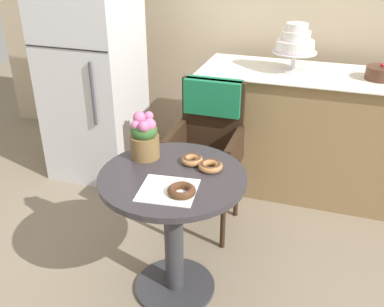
% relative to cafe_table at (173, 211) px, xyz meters
% --- Properties ---
extents(ground_plane, '(8.00, 8.00, 0.00)m').
position_rel_cafe_table_xyz_m(ground_plane, '(0.00, 0.00, -0.51)').
color(ground_plane, gray).
extents(cafe_table, '(0.72, 0.72, 0.72)m').
position_rel_cafe_table_xyz_m(cafe_table, '(0.00, 0.00, 0.00)').
color(cafe_table, '#332D33').
rests_on(cafe_table, ground).
extents(wicker_chair, '(0.42, 0.45, 0.95)m').
position_rel_cafe_table_xyz_m(wicker_chair, '(-0.02, 0.70, 0.13)').
color(wicker_chair, '#332114').
rests_on(wicker_chair, ground).
extents(paper_napkin, '(0.28, 0.27, 0.00)m').
position_rel_cafe_table_xyz_m(paper_napkin, '(0.03, -0.14, 0.21)').
color(paper_napkin, white).
rests_on(paper_napkin, cafe_table).
extents(donut_front, '(0.12, 0.12, 0.04)m').
position_rel_cafe_table_xyz_m(donut_front, '(0.16, 0.11, 0.23)').
color(donut_front, '#AD7542').
rests_on(donut_front, cafe_table).
extents(donut_mid, '(0.13, 0.13, 0.04)m').
position_rel_cafe_table_xyz_m(donut_mid, '(0.10, -0.15, 0.23)').
color(donut_mid, '#4C2D19').
rests_on(donut_mid, cafe_table).
extents(donut_side, '(0.11, 0.11, 0.04)m').
position_rel_cafe_table_xyz_m(donut_side, '(0.05, 0.14, 0.23)').
color(donut_side, '#AD7542').
rests_on(donut_side, cafe_table).
extents(flower_vase, '(0.15, 0.15, 0.25)m').
position_rel_cafe_table_xyz_m(flower_vase, '(-0.20, 0.13, 0.33)').
color(flower_vase, brown).
rests_on(flower_vase, cafe_table).
extents(display_counter, '(1.56, 0.62, 0.90)m').
position_rel_cafe_table_xyz_m(display_counter, '(0.55, 1.30, -0.05)').
color(display_counter, '#93754C').
rests_on(display_counter, ground).
extents(tiered_cake_stand, '(0.30, 0.30, 0.32)m').
position_rel_cafe_table_xyz_m(tiered_cake_stand, '(0.40, 1.30, 0.59)').
color(tiered_cake_stand, silver).
rests_on(tiered_cake_stand, display_counter).
extents(round_layer_cake, '(0.19, 0.19, 0.11)m').
position_rel_cafe_table_xyz_m(round_layer_cake, '(0.96, 1.29, 0.43)').
color(round_layer_cake, '#4C2D1E').
rests_on(round_layer_cake, display_counter).
extents(refrigerator, '(0.64, 0.63, 1.70)m').
position_rel_cafe_table_xyz_m(refrigerator, '(-1.05, 1.10, 0.34)').
color(refrigerator, silver).
rests_on(refrigerator, ground).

